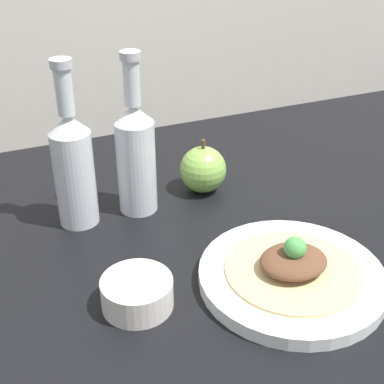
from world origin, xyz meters
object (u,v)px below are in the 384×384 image
(plate, at_px, (292,275))
(apple, at_px, (203,169))
(cider_bottle_right, at_px, (136,154))
(dipping_bowl, at_px, (137,293))
(plated_food, at_px, (293,264))
(cider_bottle_left, at_px, (73,165))

(plate, distance_m, apple, 0.27)
(cider_bottle_right, distance_m, dipping_bowl, 0.25)
(plate, relative_size, plated_food, 1.39)
(cider_bottle_right, bearing_deg, plate, -63.76)
(plate, relative_size, dipping_bowl, 2.73)
(dipping_bowl, bearing_deg, cider_bottle_right, 71.72)
(plated_food, relative_size, cider_bottle_left, 0.69)
(cider_bottle_left, relative_size, dipping_bowl, 2.86)
(plate, height_order, dipping_bowl, dipping_bowl)
(cider_bottle_right, bearing_deg, dipping_bowl, -108.28)
(plate, height_order, plated_food, plated_food)
(cider_bottle_right, xyz_separation_m, dipping_bowl, (-0.07, -0.22, -0.08))
(plate, xyz_separation_m, plated_food, (0.00, 0.00, 0.02))
(cider_bottle_left, height_order, cider_bottle_right, same)
(cider_bottle_left, xyz_separation_m, dipping_bowl, (0.02, -0.22, -0.08))
(cider_bottle_left, bearing_deg, cider_bottle_right, 0.00)
(plated_food, bearing_deg, apple, 91.49)
(apple, xyz_separation_m, dipping_bowl, (-0.19, -0.24, -0.02))
(apple, distance_m, dipping_bowl, 0.31)
(plate, distance_m, dipping_bowl, 0.20)
(plated_food, distance_m, dipping_bowl, 0.20)
(cider_bottle_right, xyz_separation_m, apple, (0.12, 0.01, -0.06))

